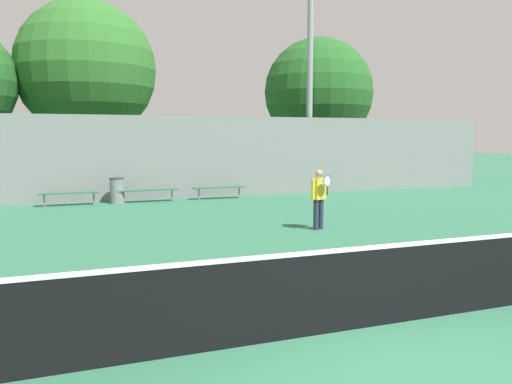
# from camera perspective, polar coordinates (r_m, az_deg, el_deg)

# --- Properties ---
(ground_plane) EXTENTS (100.00, 100.00, 0.00)m
(ground_plane) POSITION_cam_1_polar(r_m,az_deg,el_deg) (6.74, 11.85, -14.98)
(ground_plane) COLOR #2D6B4C
(tennis_net) EXTENTS (12.11, 0.09, 1.06)m
(tennis_net) POSITION_cam_1_polar(r_m,az_deg,el_deg) (6.56, 11.96, -10.58)
(tennis_net) COLOR black
(tennis_net) RESTS_ON ground_plane
(tennis_player) EXTENTS (0.52, 0.49, 1.56)m
(tennis_player) POSITION_cam_1_polar(r_m,az_deg,el_deg) (13.07, 7.21, -0.47)
(tennis_player) COLOR #282D47
(tennis_player) RESTS_ON ground_plane
(bench_courtside_near) EXTENTS (2.03, 0.40, 0.47)m
(bench_courtside_near) POSITION_cam_1_polar(r_m,az_deg,el_deg) (18.60, -20.58, -0.17)
(bench_courtside_near) COLOR #28663D
(bench_courtside_near) RESTS_ON ground_plane
(bench_courtside_far) EXTENTS (2.02, 0.40, 0.47)m
(bench_courtside_far) POSITION_cam_1_polar(r_m,az_deg,el_deg) (19.33, -4.22, 0.47)
(bench_courtside_far) COLOR #28663D
(bench_courtside_far) RESTS_ON ground_plane
(bench_adjacent_court) EXTENTS (2.19, 0.40, 0.47)m
(bench_adjacent_court) POSITION_cam_1_polar(r_m,az_deg,el_deg) (18.77, -12.22, 0.16)
(bench_adjacent_court) COLOR #28663D
(bench_adjacent_court) RESTS_ON ground_plane
(light_pole_far_right) EXTENTS (0.90, 0.60, 10.68)m
(light_pole_far_right) POSITION_cam_1_polar(r_m,az_deg,el_deg) (21.96, 6.21, 16.26)
(light_pole_far_right) COLOR #939399
(light_pole_far_right) RESTS_ON ground_plane
(trash_bin) EXTENTS (0.52, 0.52, 0.93)m
(trash_bin) POSITION_cam_1_polar(r_m,az_deg,el_deg) (18.70, -15.61, 0.17)
(trash_bin) COLOR gray
(trash_bin) RESTS_ON ground_plane
(back_fence) EXTENTS (29.80, 0.06, 3.20)m
(back_fence) POSITION_cam_1_polar(r_m,az_deg,el_deg) (19.48, -10.18, 3.89)
(back_fence) COLOR gray
(back_fence) RESTS_ON ground_plane
(tree_green_tall) EXTENTS (5.68, 5.68, 7.52)m
(tree_green_tall) POSITION_cam_1_polar(r_m,az_deg,el_deg) (26.91, 7.14, 11.18)
(tree_green_tall) COLOR brown
(tree_green_tall) RESTS_ON ground_plane
(tree_green_broad) EXTENTS (6.36, 6.36, 8.63)m
(tree_green_broad) POSITION_cam_1_polar(r_m,az_deg,el_deg) (25.00, -18.81, 13.05)
(tree_green_broad) COLOR brown
(tree_green_broad) RESTS_ON ground_plane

